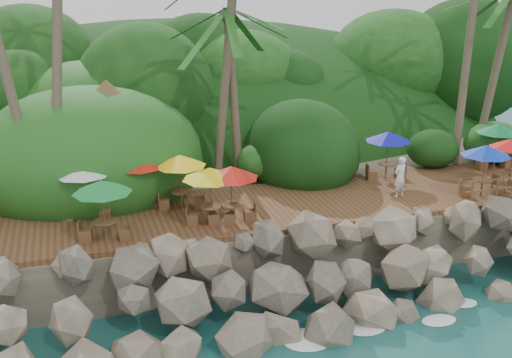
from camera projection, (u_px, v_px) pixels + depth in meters
name	position (u px, v px, depth m)	size (l,w,h in m)	color
ground	(314.00, 343.00, 18.86)	(140.00, 140.00, 0.00)	#19514F
land_base	(201.00, 165.00, 33.04)	(32.00, 25.20, 2.10)	gray
jungle_hill	(177.00, 148.00, 40.17)	(44.80, 28.00, 15.40)	#143811
seawall	(292.00, 280.00, 20.32)	(29.00, 4.00, 2.30)	gray
terrace	(256.00, 209.00, 23.61)	(26.00, 5.00, 0.20)	brown
jungle_foliage	(206.00, 189.00, 32.46)	(44.00, 16.00, 12.00)	#143811
foam_line	(310.00, 337.00, 19.13)	(25.20, 0.80, 0.06)	white
palapa	(108.00, 108.00, 24.03)	(4.79, 4.79, 4.60)	brown
dining_clusters	(242.00, 165.00, 22.67)	(25.56, 5.06, 2.12)	brown
waiter	(400.00, 177.00, 24.36)	(0.60, 0.39, 1.65)	silver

